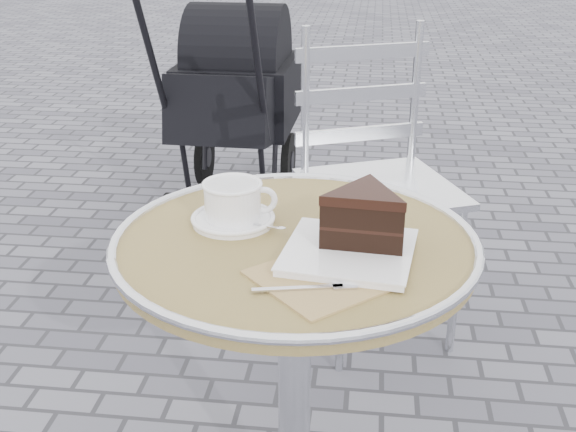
# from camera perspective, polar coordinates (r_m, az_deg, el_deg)

# --- Properties ---
(cafe_table) EXTENTS (0.72, 0.72, 0.74)m
(cafe_table) POSITION_cam_1_polar(r_m,az_deg,el_deg) (1.48, 0.54, -7.59)
(cafe_table) COLOR silver
(cafe_table) RESTS_ON ground
(cappuccino_set) EXTENTS (0.19, 0.17, 0.09)m
(cappuccino_set) POSITION_cam_1_polar(r_m,az_deg,el_deg) (1.46, -4.30, 0.86)
(cappuccino_set) COLOR white
(cappuccino_set) RESTS_ON cafe_table
(cake_plate_set) EXTENTS (0.34, 0.39, 0.12)m
(cake_plate_set) POSITION_cam_1_polar(r_m,az_deg,el_deg) (1.33, 5.70, -0.74)
(cake_plate_set) COLOR #A28059
(cake_plate_set) RESTS_ON cafe_table
(bistro_chair) EXTENTS (0.58, 0.58, 0.99)m
(bistro_chair) POSITION_cam_1_polar(r_m,az_deg,el_deg) (2.33, 6.43, 5.39)
(bistro_chair) COLOR silver
(bistro_chair) RESTS_ON ground
(baby_stroller) EXTENTS (0.50, 1.03, 1.06)m
(baby_stroller) POSITION_cam_1_polar(r_m,az_deg,el_deg) (3.32, -4.30, 8.58)
(baby_stroller) COLOR black
(baby_stroller) RESTS_ON ground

